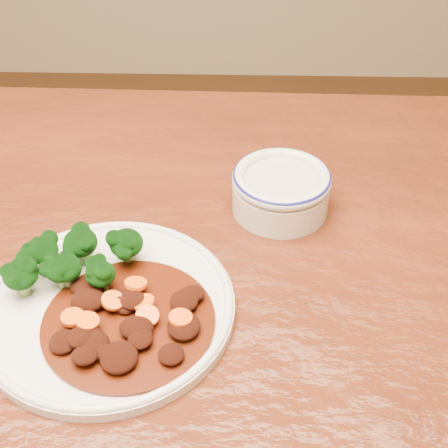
{
  "coord_description": "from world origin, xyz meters",
  "views": [
    {
      "loc": [
        0.16,
        -0.4,
        1.2
      ],
      "look_at": [
        0.15,
        0.11,
        0.77
      ],
      "focal_mm": 50.0,
      "sensor_mm": 36.0,
      "label": 1
    }
  ],
  "objects": [
    {
      "name": "dining_table",
      "position": [
        0.0,
        0.0,
        0.67
      ],
      "size": [
        1.52,
        0.93,
        0.75
      ],
      "rotation": [
        0.0,
        0.0,
        -0.02
      ],
      "color": "#56220F",
      "rests_on": "ground"
    },
    {
      "name": "dinner_plate",
      "position": [
        0.04,
        0.0,
        0.76
      ],
      "size": [
        0.24,
        0.24,
        0.02
      ],
      "rotation": [
        0.0,
        0.0,
        -0.28
      ],
      "color": "white",
      "rests_on": "dining_table"
    },
    {
      "name": "broccoli_florets",
      "position": [
        0.0,
        0.04,
        0.78
      ],
      "size": [
        0.13,
        0.08,
        0.04
      ],
      "color": "#769E51",
      "rests_on": "dinner_plate"
    },
    {
      "name": "mince_stew",
      "position": [
        0.06,
        -0.02,
        0.77
      ],
      "size": [
        0.16,
        0.16,
        0.02
      ],
      "color": "#481207",
      "rests_on": "dinner_plate"
    },
    {
      "name": "dip_bowl",
      "position": [
        0.21,
        0.17,
        0.78
      ],
      "size": [
        0.11,
        0.11,
        0.05
      ],
      "rotation": [
        0.0,
        0.0,
        0.03
      ],
      "color": "silver",
      "rests_on": "dining_table"
    }
  ]
}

